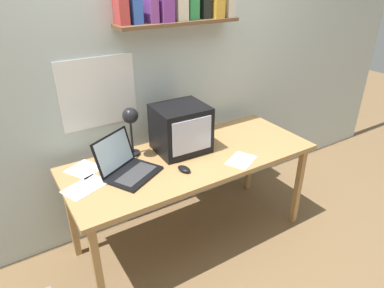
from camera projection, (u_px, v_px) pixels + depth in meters
The scene contains 11 objects.
ground_plane at pixel (192, 236), 2.83m from camera, with size 12.00×12.00×0.00m, color brown.
back_wall at pixel (158, 66), 2.60m from camera, with size 5.60×0.24×2.60m.
corner_desk at pixel (192, 163), 2.51m from camera, with size 1.82×0.73×0.76m.
crt_monitor at pixel (181, 129), 2.49m from camera, with size 0.38×0.35×0.34m.
laptop at pixel (125, 165), 2.25m from camera, with size 0.44×0.43×0.26m.
desk_lamp at pixel (131, 121), 2.33m from camera, with size 0.13×0.17×0.38m.
juice_glass at pixel (103, 161), 2.31m from camera, with size 0.06×0.06×0.13m.
computer_mouse at pixel (184, 169), 2.29m from camera, with size 0.08×0.12×0.03m.
loose_paper_near_monitor at pixel (85, 169), 2.32m from camera, with size 0.27×0.27×0.00m.
printed_handout at pixel (241, 160), 2.42m from camera, with size 0.27×0.24×0.00m.
loose_paper_near_laptop at pixel (85, 187), 2.13m from camera, with size 0.30×0.25×0.00m.
Camera 1 is at (-1.15, -1.83, 1.97)m, focal length 32.00 mm.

